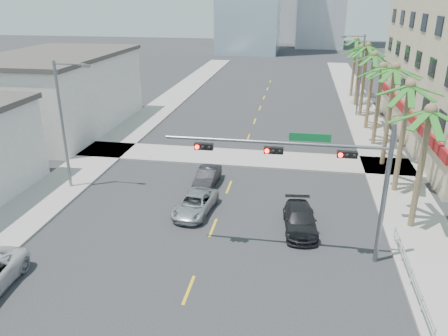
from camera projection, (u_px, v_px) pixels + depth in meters
name	position (u px, v px, depth m)	size (l,w,h in m)	color
sidewalk_right	(392.00, 176.00, 33.29)	(4.00, 120.00, 0.15)	gray
sidewalk_left	(97.00, 158.00, 37.05)	(4.00, 120.00, 0.15)	gray
sidewalk_cross	(240.00, 158.00, 37.00)	(80.00, 4.00, 0.15)	gray
building_left_far	(58.00, 94.00, 44.25)	(11.00, 18.00, 7.20)	beige
traffic_signal_mast	(320.00, 167.00, 21.38)	(11.12, 0.54, 7.20)	slate
palm_tree_0	(431.00, 112.00, 23.43)	(4.80, 4.80, 7.80)	brown
palm_tree_1	(410.00, 87.00, 28.07)	(4.80, 4.80, 8.16)	brown
palm_tree_2	(395.00, 69.00, 32.70)	(4.80, 4.80, 8.52)	brown
palm_tree_3	(383.00, 68.00, 37.72)	(4.80, 4.80, 7.80)	brown
palm_tree_4	(374.00, 56.00, 42.36)	(4.80, 4.80, 8.16)	brown
palm_tree_5	(368.00, 46.00, 46.99)	(4.80, 4.80, 8.52)	brown
palm_tree_6	(361.00, 48.00, 52.01)	(4.80, 4.80, 7.80)	brown
palm_tree_7	(357.00, 40.00, 56.65)	(4.80, 4.80, 8.16)	brown
streetlight_left	(65.00, 120.00, 29.55)	(2.55, 0.25, 9.00)	slate
streetlight_right	(359.00, 72.00, 48.09)	(2.55, 0.25, 9.00)	slate
guardrail	(411.00, 275.00, 20.51)	(0.08, 8.08, 1.00)	silver
car_lane_left	(207.00, 177.00, 31.68)	(1.35, 3.86, 1.27)	black
car_lane_center	(195.00, 204.00, 27.64)	(2.03, 4.40, 1.22)	#B9B9BE
car_lane_right	(300.00, 220.00, 25.58)	(1.82, 4.47, 1.30)	black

